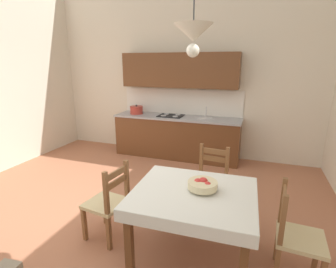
# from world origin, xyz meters

# --- Properties ---
(ground_plane) EXTENTS (6.37, 6.19, 0.10)m
(ground_plane) POSITION_xyz_m (0.00, 0.00, -0.05)
(ground_plane) COLOR #AD6B4C
(wall_back) EXTENTS (6.37, 0.12, 4.25)m
(wall_back) POSITION_xyz_m (0.00, 2.86, 2.12)
(wall_back) COLOR silver
(wall_back) RESTS_ON ground_plane
(kitchen_cabinetry) EXTENTS (2.70, 0.63, 2.20)m
(kitchen_cabinetry) POSITION_xyz_m (-0.01, 2.52, 0.86)
(kitchen_cabinetry) COLOR brown
(kitchen_cabinetry) RESTS_ON ground_plane
(dining_table) EXTENTS (1.26, 1.10, 0.75)m
(dining_table) POSITION_xyz_m (1.07, -0.35, 0.63)
(dining_table) COLOR brown
(dining_table) RESTS_ON ground_plane
(dining_chair_window_side) EXTENTS (0.45, 0.45, 0.93)m
(dining_chair_window_side) POSITION_xyz_m (2.04, -0.30, 0.44)
(dining_chair_window_side) COLOR #D1BC89
(dining_chair_window_side) RESTS_ON ground_plane
(dining_chair_tv_side) EXTENTS (0.47, 0.47, 0.93)m
(dining_chair_tv_side) POSITION_xyz_m (0.08, -0.37, 0.44)
(dining_chair_tv_side) COLOR #D1BC89
(dining_chair_tv_side) RESTS_ON ground_plane
(dining_chair_kitchen_side) EXTENTS (0.46, 0.46, 0.93)m
(dining_chair_kitchen_side) POSITION_xyz_m (1.09, 0.53, 0.44)
(dining_chair_kitchen_side) COLOR #D1BC89
(dining_chair_kitchen_side) RESTS_ON ground_plane
(fruit_bowl) EXTENTS (0.30, 0.30, 0.12)m
(fruit_bowl) POSITION_xyz_m (1.15, -0.28, 0.81)
(fruit_bowl) COLOR beige
(fruit_bowl) RESTS_ON dining_table
(pendant_lamp) EXTENTS (0.32, 0.32, 0.81)m
(pendant_lamp) POSITION_xyz_m (1.05, -0.45, 2.23)
(pendant_lamp) COLOR black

